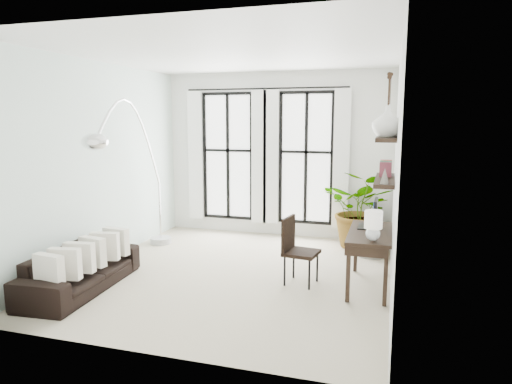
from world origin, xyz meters
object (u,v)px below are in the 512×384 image
at_px(sofa, 81,269).
at_px(buddha, 372,236).
at_px(plant, 362,209).
at_px(arc_lamp, 131,137).
at_px(desk_chair, 296,246).
at_px(desk, 370,236).

bearing_deg(sofa, buddha, -57.76).
xyz_separation_m(sofa, plant, (3.51, 3.19, 0.42)).
height_order(arc_lamp, buddha, arc_lamp).
bearing_deg(desk_chair, sofa, -150.06).
relative_size(desk, buddha, 1.63).
bearing_deg(desk, desk_chair, -176.56).
bearing_deg(sofa, desk, -76.84).
bearing_deg(desk_chair, desk, 11.87).
height_order(desk, arc_lamp, arc_lamp).
xyz_separation_m(plant, desk, (0.23, -2.05, 0.03)).
bearing_deg(arc_lamp, buddha, 22.28).
distance_m(plant, arc_lamp, 4.16).
bearing_deg(desk_chair, plant, 78.41).
distance_m(arc_lamp, buddha, 4.26).
bearing_deg(arc_lamp, desk_chair, -3.10).
xyz_separation_m(arc_lamp, buddha, (3.62, 1.48, -1.69)).
relative_size(desk, desk_chair, 1.41).
xyz_separation_m(sofa, arc_lamp, (0.10, 1.22, 1.75)).
distance_m(desk, buddha, 1.61).
relative_size(sofa, buddha, 2.36).
bearing_deg(plant, buddha, -66.78).
bearing_deg(sofa, arc_lamp, -8.54).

